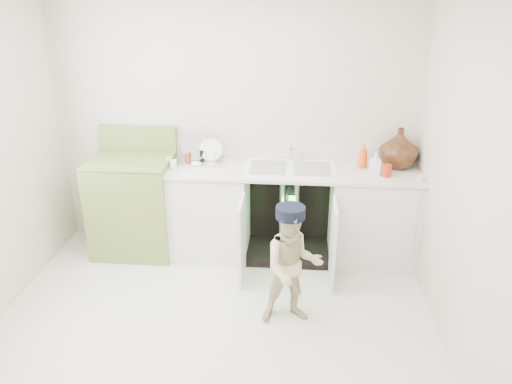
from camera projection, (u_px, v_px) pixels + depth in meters
ground at (214, 326)px, 3.94m from camera, size 3.50×3.50×0.00m
room_shell at (208, 179)px, 3.45m from camera, size 6.00×5.50×1.26m
counter_run at (294, 209)px, 4.81m from camera, size 2.44×1.02×1.28m
avocado_stove at (135, 203)px, 4.90m from camera, size 0.77×0.65×1.20m
repair_worker at (293, 265)px, 3.83m from camera, size 0.54×0.94×0.99m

